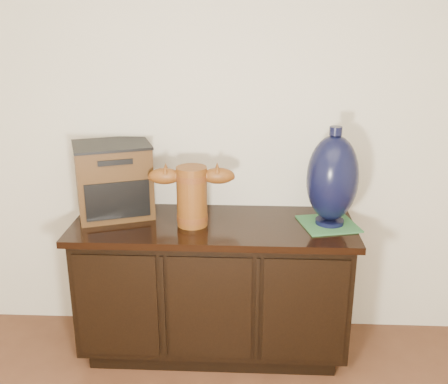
# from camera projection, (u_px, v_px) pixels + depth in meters

# --- Properties ---
(sideboard) EXTENTS (1.46, 0.56, 0.75)m
(sideboard) POSITION_uv_depth(u_px,v_px,m) (213.00, 286.00, 2.83)
(sideboard) COLOR black
(sideboard) RESTS_ON ground
(terracotta_vessel) EXTENTS (0.44, 0.17, 0.31)m
(terracotta_vessel) POSITION_uv_depth(u_px,v_px,m) (192.00, 193.00, 2.64)
(terracotta_vessel) COLOR brown
(terracotta_vessel) RESTS_ON sideboard
(tv_radio) EXTENTS (0.47, 0.43, 0.39)m
(tv_radio) POSITION_uv_depth(u_px,v_px,m) (114.00, 180.00, 2.78)
(tv_radio) COLOR #432910
(tv_radio) RESTS_ON sideboard
(green_mat) EXTENTS (0.33, 0.33, 0.01)m
(green_mat) POSITION_uv_depth(u_px,v_px,m) (328.00, 224.00, 2.69)
(green_mat) COLOR #306B39
(green_mat) RESTS_ON sideboard
(lamp_base) EXTENTS (0.31, 0.31, 0.50)m
(lamp_base) POSITION_uv_depth(u_px,v_px,m) (332.00, 179.00, 2.62)
(lamp_base) COLOR black
(lamp_base) RESTS_ON green_mat
(spray_can) EXTENTS (0.06, 0.06, 0.16)m
(spray_can) POSITION_uv_depth(u_px,v_px,m) (184.00, 204.00, 2.76)
(spray_can) COLOR #611610
(spray_can) RESTS_ON sideboard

